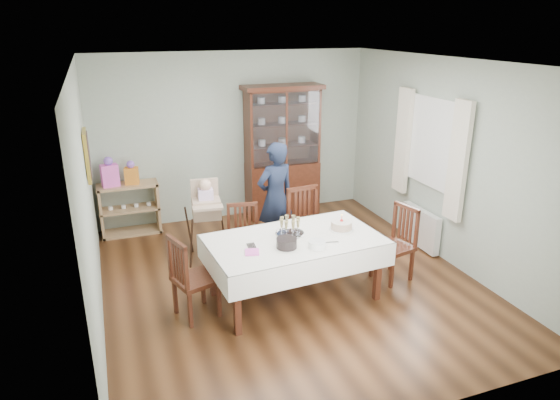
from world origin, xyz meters
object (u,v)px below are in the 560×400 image
chair_far_left (245,255)px  high_chair (207,227)px  china_cabinet (282,150)px  woman (275,198)px  sideboard (130,209)px  champagne_tray (290,229)px  gift_bag_orange (131,174)px  birthday_cake (341,226)px  gift_bag_pink (110,173)px  dining_table (294,268)px  chair_far_right (308,243)px  chair_end_right (393,258)px  chair_end_left (195,293)px

chair_far_left → high_chair: bearing=125.3°
high_chair → china_cabinet: bearing=44.6°
woman → sideboard: bearing=-49.7°
champagne_tray → gift_bag_orange: (-1.58, 2.51, 0.14)m
birthday_cake → chair_far_left: bearing=146.1°
woman → gift_bag_orange: 2.27m
gift_bag_pink → high_chair: bearing=-46.1°
dining_table → woman: size_ratio=1.30×
woman → high_chair: size_ratio=1.40×
high_chair → gift_bag_pink: 1.78m
high_chair → birthday_cake: bearing=-39.0°
woman → birthday_cake: 1.32m
china_cabinet → sideboard: bearing=179.5°
champagne_tray → birthday_cake: 0.64m
sideboard → gift_bag_orange: gift_bag_orange is taller
chair_far_right → gift_bag_orange: size_ratio=2.88×
chair_far_right → champagne_tray: 0.92m
chair_far_left → chair_end_right: size_ratio=0.98×
china_cabinet → gift_bag_orange: 2.43m
sideboard → gift_bag_orange: size_ratio=2.46×
chair_far_right → woman: 0.81m
chair_end_right → gift_bag_orange: 4.01m
dining_table → china_cabinet: size_ratio=0.95×
chair_far_right → birthday_cake: 0.85m
birthday_cake → gift_bag_orange: 3.41m
china_cabinet → champagne_tray: (-0.84, -2.51, -0.30)m
gift_bag_pink → woman: bearing=-32.0°
chair_end_left → woman: bearing=-64.7°
dining_table → chair_far_left: (-0.39, 0.74, -0.11)m
dining_table → chair_end_left: (-1.18, 0.01, -0.10)m
chair_far_left → chair_far_right: bearing=8.8°
chair_far_right → chair_end_right: bearing=-44.4°
china_cabinet → chair_far_right: (-0.34, -1.92, -0.81)m
woman → champagne_tray: (-0.24, -1.18, 0.03)m
dining_table → champagne_tray: (-0.01, 0.14, 0.44)m
china_cabinet → chair_far_right: size_ratio=2.07×
dining_table → woman: 1.40m
chair_far_left → woman: bearing=52.4°
dining_table → high_chair: (-0.72, 1.43, 0.06)m
chair_far_left → chair_end_right: 1.89m
chair_far_right → woman: bearing=108.5°
gift_bag_pink → china_cabinet: bearing=-0.0°
sideboard → birthday_cake: 3.50m
chair_far_right → dining_table: bearing=-128.9°
china_cabinet → chair_end_right: (0.52, -2.64, -0.84)m
chair_far_left → gift_bag_pink: gift_bag_pink is taller
high_chair → gift_bag_orange: size_ratio=3.11×
chair_end_right → champagne_tray: champagne_tray is taller
chair_end_left → chair_end_right: bearing=-107.5°
chair_far_right → champagne_tray: bearing=-135.0°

